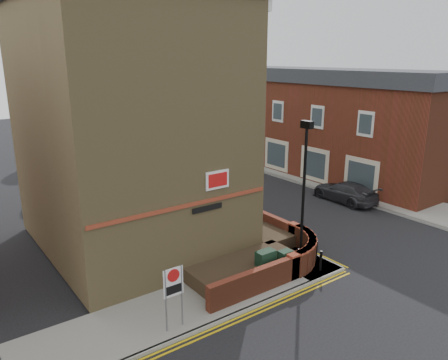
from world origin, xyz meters
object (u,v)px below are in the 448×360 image
zone_sign (174,287)px  silver_car_near (203,182)px  utility_cabinet_large (265,264)px  lamppost (303,195)px

zone_sign → silver_car_near: size_ratio=0.57×
utility_cabinet_large → lamppost: bearing=-3.0°
lamppost → utility_cabinet_large: bearing=177.0°
zone_sign → lamppost: bearing=6.1°
zone_sign → silver_car_near: zone_sign is taller
zone_sign → silver_car_near: 15.95m
utility_cabinet_large → silver_car_near: bearing=67.9°
lamppost → utility_cabinet_large: size_ratio=5.25×
utility_cabinet_large → zone_sign: 4.86m
lamppost → zone_sign: 6.85m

